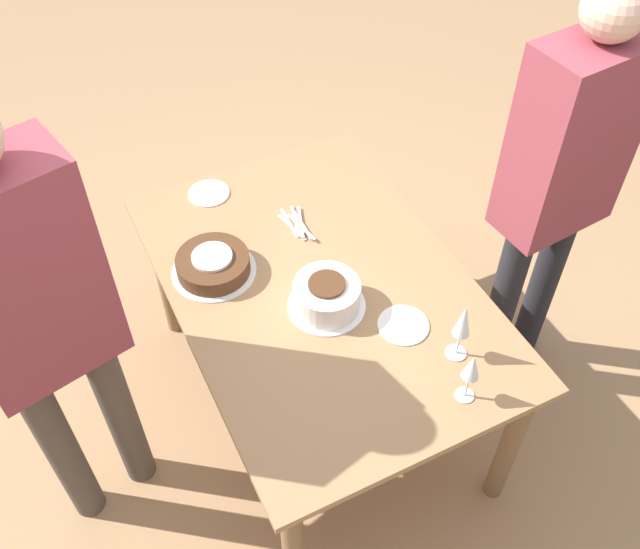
{
  "coord_description": "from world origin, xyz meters",
  "views": [
    {
      "loc": [
        1.47,
        -0.73,
        2.58
      ],
      "look_at": [
        0.0,
        0.0,
        0.79
      ],
      "focal_mm": 40.0,
      "sensor_mm": 36.0,
      "label": 1
    }
  ],
  "objects_px": {
    "cake_center_white": "(327,296)",
    "cake_front_chocolate": "(213,265)",
    "wine_glass_near": "(463,322)",
    "wine_glass_far": "(472,369)",
    "person_watching": "(562,172)",
    "person_cutting": "(37,311)"
  },
  "relations": [
    {
      "from": "wine_glass_near",
      "to": "person_cutting",
      "type": "relative_size",
      "value": 0.13
    },
    {
      "from": "wine_glass_far",
      "to": "person_watching",
      "type": "bearing_deg",
      "value": 124.86
    },
    {
      "from": "person_cutting",
      "to": "wine_glass_far",
      "type": "bearing_deg",
      "value": -42.48
    },
    {
      "from": "person_watching",
      "to": "person_cutting",
      "type": "bearing_deg",
      "value": -10.23
    },
    {
      "from": "cake_center_white",
      "to": "person_watching",
      "type": "height_order",
      "value": "person_watching"
    },
    {
      "from": "wine_glass_near",
      "to": "wine_glass_far",
      "type": "bearing_deg",
      "value": -24.33
    },
    {
      "from": "wine_glass_far",
      "to": "person_cutting",
      "type": "bearing_deg",
      "value": -119.4
    },
    {
      "from": "person_cutting",
      "to": "person_watching",
      "type": "bearing_deg",
      "value": -18.12
    },
    {
      "from": "cake_center_white",
      "to": "person_cutting",
      "type": "bearing_deg",
      "value": -96.64
    },
    {
      "from": "cake_center_white",
      "to": "cake_front_chocolate",
      "type": "bearing_deg",
      "value": -138.31
    },
    {
      "from": "cake_front_chocolate",
      "to": "wine_glass_far",
      "type": "distance_m",
      "value": 0.97
    },
    {
      "from": "wine_glass_near",
      "to": "person_watching",
      "type": "distance_m",
      "value": 0.67
    },
    {
      "from": "cake_front_chocolate",
      "to": "wine_glass_near",
      "type": "distance_m",
      "value": 0.89
    },
    {
      "from": "cake_front_chocolate",
      "to": "person_cutting",
      "type": "height_order",
      "value": "person_cutting"
    },
    {
      "from": "cake_front_chocolate",
      "to": "wine_glass_near",
      "type": "height_order",
      "value": "wine_glass_near"
    },
    {
      "from": "cake_center_white",
      "to": "wine_glass_far",
      "type": "xyz_separation_m",
      "value": [
        0.5,
        0.22,
        0.09
      ]
    },
    {
      "from": "cake_front_chocolate",
      "to": "person_watching",
      "type": "distance_m",
      "value": 1.23
    },
    {
      "from": "wine_glass_near",
      "to": "cake_center_white",
      "type": "bearing_deg",
      "value": -141.83
    },
    {
      "from": "wine_glass_far",
      "to": "person_watching",
      "type": "height_order",
      "value": "person_watching"
    },
    {
      "from": "cake_center_white",
      "to": "wine_glass_far",
      "type": "bearing_deg",
      "value": 23.29
    },
    {
      "from": "wine_glass_near",
      "to": "person_cutting",
      "type": "height_order",
      "value": "person_cutting"
    },
    {
      "from": "cake_front_chocolate",
      "to": "wine_glass_near",
      "type": "bearing_deg",
      "value": 39.87
    }
  ]
}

